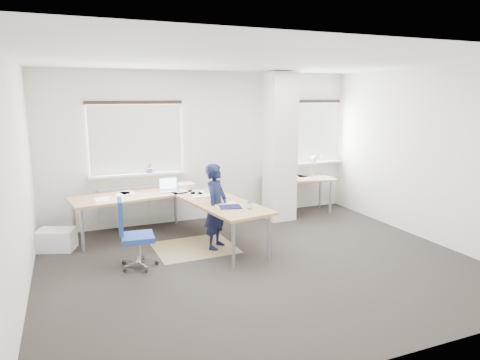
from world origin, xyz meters
name	(u,v)px	position (x,y,z in m)	size (l,w,h in m)	color
ground	(260,263)	(0.00, 0.00, 0.00)	(6.00, 6.00, 0.00)	black
room_shell	(260,138)	(0.18, 0.45, 1.75)	(6.04, 5.04, 2.82)	beige
floor_mat	(195,248)	(-0.69, 0.97, 0.00)	(1.22, 1.03, 0.01)	olive
white_crate	(56,240)	(-2.70, 1.70, 0.16)	(0.54, 0.38, 0.32)	white
desk_main	(177,200)	(-0.84, 1.42, 0.69)	(2.82, 2.63, 0.96)	olive
desk_side	(298,180)	(1.84, 2.16, 0.69)	(1.49, 0.90, 1.22)	olive
task_chair	(135,249)	(-1.67, 0.52, 0.27)	(0.53, 0.53, 0.98)	navy
person	(216,206)	(-0.37, 0.86, 0.67)	(0.49, 0.32, 1.34)	black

